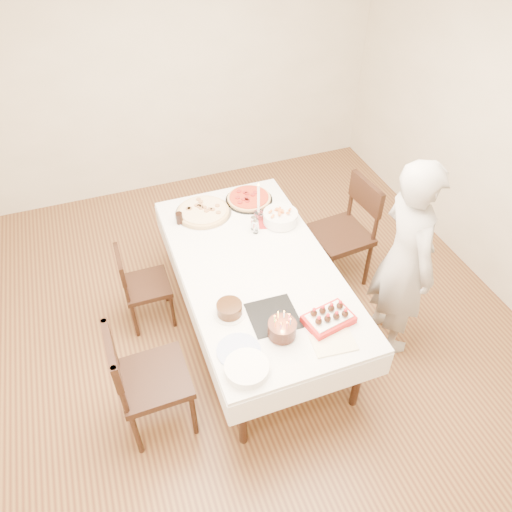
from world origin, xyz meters
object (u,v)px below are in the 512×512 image
object	(u,v)px
pasta_bowl	(280,217)
layer_cake	(229,309)
taper_candle	(258,201)
strawberry_box	(329,318)
pizza_white	(203,212)
pizza_pepperoni	(249,198)
chair_right_savory	(340,235)
birthday_cake	(282,326)
dining_table	(256,299)
cola_glass	(179,218)
person	(405,260)
chair_left_dessert	(154,379)
chair_left_savory	(147,286)

from	to	relation	value
pasta_bowl	layer_cake	xyz separation A→B (m)	(-0.72, -0.83, -0.01)
taper_candle	strawberry_box	size ratio (longest dim) A/B	1.11
pizza_white	pizza_pepperoni	distance (m)	0.44
chair_right_savory	birthday_cake	bearing A→B (deg)	-138.97
dining_table	cola_glass	world-z (taller)	cola_glass
cola_glass	pasta_bowl	bearing A→B (deg)	-19.20
person	chair_right_savory	bearing A→B (deg)	11.29
chair_right_savory	strawberry_box	bearing A→B (deg)	-127.29
pizza_white	birthday_cake	size ratio (longest dim) A/B	2.57
chair_left_dessert	cola_glass	size ratio (longest dim) A/B	9.38
chair_right_savory	person	bearing A→B (deg)	-88.03
dining_table	chair_right_savory	distance (m)	1.00
pizza_pepperoni	strawberry_box	xyz separation A→B (m)	(0.04, -1.52, 0.02)
pizza_white	strawberry_box	size ratio (longest dim) A/B	1.50
chair_right_savory	person	xyz separation A→B (m)	(0.10, -0.78, 0.34)
pizza_white	pizza_pepperoni	xyz separation A→B (m)	(0.44, 0.05, 0.00)
chair_left_dessert	strawberry_box	bearing A→B (deg)	172.51
pizza_white	taper_candle	size ratio (longest dim) A/B	1.35
pasta_bowl	taper_candle	bearing A→B (deg)	142.61
chair_left_savory	birthday_cake	xyz separation A→B (m)	(0.74, -1.13, 0.45)
chair_left_savory	strawberry_box	world-z (taller)	strawberry_box
chair_left_savory	pasta_bowl	distance (m)	1.26
dining_table	cola_glass	distance (m)	0.93
cola_glass	birthday_cake	distance (m)	1.46
person	strawberry_box	bearing A→B (deg)	113.34
layer_cake	pasta_bowl	bearing A→B (deg)	49.07
dining_table	chair_left_savory	bearing A→B (deg)	152.08
pizza_white	chair_left_dessert	bearing A→B (deg)	-118.99
dining_table	person	distance (m)	1.22
chair_right_savory	person	world-z (taller)	person
person	cola_glass	xyz separation A→B (m)	(-1.45, 1.15, -0.06)
dining_table	taper_candle	distance (m)	0.81
dining_table	birthday_cake	world-z (taller)	birthday_cake
chair_left_dessert	pizza_pepperoni	distance (m)	1.84
pizza_white	person	bearing A→B (deg)	-44.62
chair_right_savory	pizza_white	size ratio (longest dim) A/B	2.11
chair_left_savory	dining_table	bearing A→B (deg)	152.56
dining_table	layer_cake	size ratio (longest dim) A/B	9.38
chair_left_savory	birthday_cake	world-z (taller)	birthday_cake
dining_table	taper_candle	world-z (taller)	taper_candle
chair_left_dessert	pasta_bowl	world-z (taller)	chair_left_dessert
person	strawberry_box	world-z (taller)	person
taper_candle	birthday_cake	distance (m)	1.29
person	layer_cake	distance (m)	1.37
person	pizza_white	xyz separation A→B (m)	(-1.23, 1.21, -0.09)
pizza_white	layer_cake	bearing A→B (deg)	-96.74
birthday_cake	chair_left_dessert	bearing A→B (deg)	171.23
chair_left_dessert	cola_glass	distance (m)	1.41
chair_left_savory	taper_candle	distance (m)	1.17
dining_table	birthday_cake	xyz separation A→B (m)	(-0.07, -0.70, 0.47)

